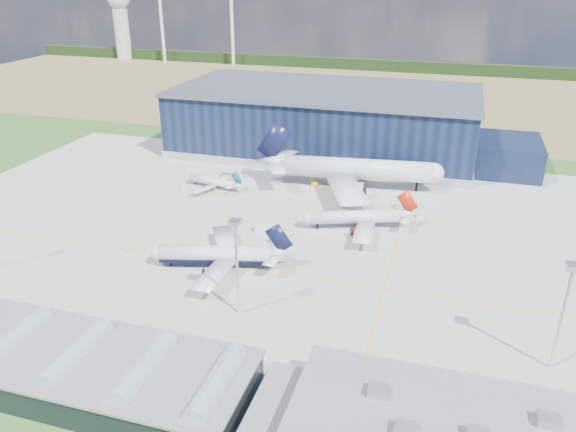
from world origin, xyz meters
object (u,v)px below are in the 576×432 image
(gse_cart_a, at_px, (420,215))
(car_a, at_px, (525,424))
(gse_van_c, at_px, (297,369))
(car_b, at_px, (413,402))
(light_mast_center, at_px, (236,252))
(light_mast_east, at_px, (566,300))
(hangar, at_px, (332,124))
(airliner_widebody, at_px, (357,158))
(gse_tug_c, at_px, (315,183))
(gse_cart_b, at_px, (183,188))
(gse_van_a, at_px, (263,228))
(airliner_regional, at_px, (212,178))
(airliner_red, at_px, (355,211))
(airliner_navy, at_px, (215,246))

(gse_cart_a, xyz_separation_m, car_a, (24.20, -83.58, -0.06))
(gse_van_c, bearing_deg, car_b, -113.66)
(light_mast_center, relative_size, car_a, 6.02)
(light_mast_east, bearing_deg, car_a, -108.52)
(hangar, height_order, gse_cart_a, hangar)
(gse_cart_a, xyz_separation_m, gse_van_c, (-16.43, -81.58, 0.49))
(gse_cart_a, bearing_deg, airliner_widebody, 133.96)
(light_mast_east, height_order, gse_cart_a, light_mast_east)
(gse_tug_c, xyz_separation_m, gse_cart_b, (-42.73, -17.74, -0.10))
(gse_van_a, bearing_deg, airliner_regional, 33.25)
(car_a, relative_size, car_b, 0.95)
(airliner_regional, xyz_separation_m, car_a, (96.40, -88.00, -3.13))
(gse_van_c, bearing_deg, gse_cart_a, -29.85)
(light_mast_east, bearing_deg, airliner_widebody, 122.50)
(hangar, relative_size, car_b, 36.01)
(light_mast_east, distance_m, car_b, 33.93)
(gse_tug_c, xyz_separation_m, car_b, (43.95, -101.07, -0.08))
(light_mast_east, relative_size, airliner_regional, 0.99)
(gse_van_c, relative_size, car_a, 1.31)
(airliner_widebody, bearing_deg, gse_van_a, -121.03)
(car_a, bearing_deg, gse_van_c, 111.38)
(airliner_widebody, height_order, gse_van_a, airliner_widebody)
(airliner_red, relative_size, gse_cart_b, 11.93)
(car_a, bearing_deg, light_mast_center, 97.22)
(gse_cart_b, bearing_deg, airliner_widebody, -17.62)
(airliner_widebody, xyz_separation_m, gse_van_c, (7.49, -101.00, -9.67))
(hangar, xyz_separation_m, gse_van_a, (-1.39, -83.24, -10.49))
(car_b, bearing_deg, airliner_navy, 40.98)
(light_mast_center, relative_size, gse_van_c, 4.60)
(gse_tug_c, height_order, gse_van_c, gse_van_c)
(light_mast_east, bearing_deg, gse_tug_c, 129.56)
(car_a, bearing_deg, airliner_widebody, 49.23)
(gse_van_a, xyz_separation_m, car_a, (67.55, -59.56, -0.47))
(airliner_navy, height_order, airliner_widebody, airliner_widebody)
(gse_cart_a, distance_m, car_a, 87.01)
(airliner_widebody, height_order, car_b, airliner_widebody)
(light_mast_east, bearing_deg, gse_cart_a, 114.74)
(airliner_widebody, height_order, car_a, airliner_widebody)
(gse_tug_c, distance_m, gse_cart_b, 46.27)
(light_mast_east, relative_size, gse_van_a, 4.47)
(airliner_navy, bearing_deg, light_mast_east, 152.48)
(light_mast_center, relative_size, airliner_widebody, 0.35)
(airliner_regional, height_order, gse_cart_a, airliner_regional)
(hangar, height_order, gse_van_c, hangar)
(hangar, relative_size, light_mast_center, 6.30)
(light_mast_center, relative_size, airliner_navy, 0.61)
(gse_cart_b, bearing_deg, light_mast_east, -66.99)
(airliner_navy, distance_m, car_b, 64.93)
(gse_tug_c, bearing_deg, hangar, 85.60)
(airliner_widebody, relative_size, gse_cart_a, 20.43)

